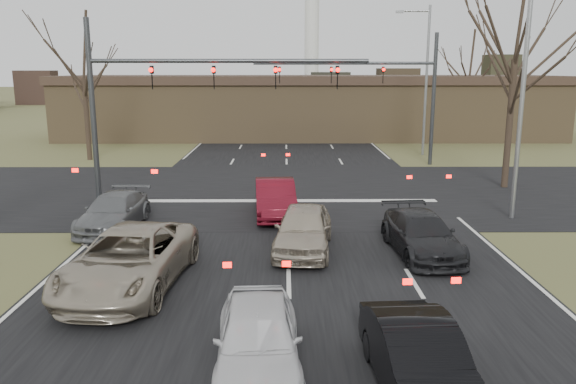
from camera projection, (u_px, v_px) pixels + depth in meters
name	position (u px, v px, depth m)	size (l,w,h in m)	color
ground	(290.00, 334.00, 12.70)	(360.00, 360.00, 0.00)	brown
road_main	(286.00, 116.00, 71.30)	(14.00, 300.00, 0.02)	black
road_cross	(287.00, 192.00, 27.35)	(200.00, 14.00, 0.02)	black
building	(309.00, 106.00, 49.25)	(42.40, 10.40, 5.30)	brown
mast_arm_near	(167.00, 88.00, 24.28)	(12.12, 0.24, 8.00)	#383A3D
mast_arm_far	(388.00, 83.00, 34.12)	(11.12, 0.24, 8.00)	#383A3D
streetlight_right_near	(519.00, 76.00, 21.31)	(2.34, 0.25, 10.00)	gray
streetlight_right_far	(424.00, 73.00, 37.92)	(2.34, 0.25, 10.00)	gray
tree_right_near	(520.00, 3.00, 26.47)	(6.90, 6.90, 11.50)	black
tree_left_far	(81.00, 45.00, 35.47)	(5.70, 5.70, 9.50)	black
tree_right_far	(471.00, 55.00, 45.47)	(5.40, 5.40, 9.00)	black
car_silver_suv	(129.00, 259.00, 15.24)	(2.66, 5.78, 1.61)	#A89D88
car_white_sedan	(258.00, 338.00, 10.97)	(1.67, 4.15, 1.41)	silver
car_black_hatch	(419.00, 360.00, 10.22)	(1.43, 4.11, 1.35)	black
car_charcoal_sedan	(421.00, 234.00, 18.05)	(1.84, 4.53, 1.31)	black
car_grey_ahead	(114.00, 212.00, 20.93)	(1.82, 4.48, 1.30)	slate
car_red_ahead	(275.00, 198.00, 22.71)	(1.56, 4.48, 1.48)	#5A0C18
car_silver_ahead	(303.00, 229.00, 18.33)	(1.77, 4.41, 1.50)	#B1A48F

